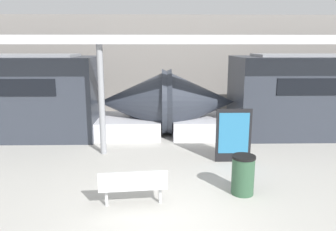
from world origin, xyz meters
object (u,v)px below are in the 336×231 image
Objects in this scene: trash_bin at (243,175)px; support_column_near at (102,101)px; poster_board at (234,135)px; bench_near at (133,185)px.

trash_bin is 5.14m from support_column_near.
trash_bin is 0.58× the size of poster_board.
poster_board is (2.84, 2.81, 0.33)m from bench_near.
bench_near is 4.01m from poster_board.
poster_board reaches higher than bench_near.
poster_board is at bearing -12.01° from support_column_near.
poster_board reaches higher than trash_bin.
support_column_near is at bearing 103.80° from bench_near.
support_column_near is at bearing 141.30° from trash_bin.
poster_board is 4.33m from support_column_near.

